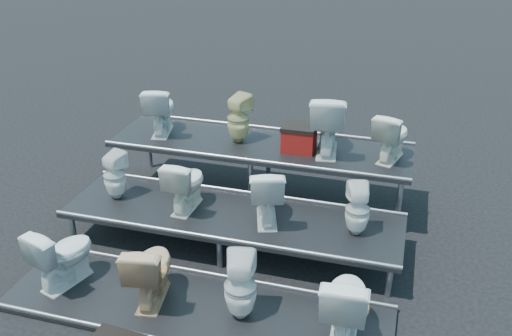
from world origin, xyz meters
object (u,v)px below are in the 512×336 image
(toilet_2, at_px, (240,287))
(toilet_4, at_px, (115,175))
(toilet_5, at_px, (185,184))
(toilet_8, at_px, (160,110))
(toilet_3, at_px, (345,303))
(toilet_7, at_px, (358,210))
(toilet_10, at_px, (328,123))
(toilet_11, at_px, (392,136))
(toilet_1, at_px, (150,270))
(toilet_9, at_px, (238,118))
(toilet_0, at_px, (63,254))
(red_crate, at_px, (299,140))
(toilet_6, at_px, (266,193))

(toilet_2, height_order, toilet_4, toilet_4)
(toilet_5, height_order, toilet_8, toilet_8)
(toilet_3, bearing_deg, toilet_5, -33.08)
(toilet_7, distance_m, toilet_10, 1.52)
(toilet_2, bearing_deg, toilet_11, -127.39)
(toilet_8, bearing_deg, toilet_1, 98.71)
(toilet_1, xyz_separation_m, toilet_5, (-0.11, 1.30, 0.36))
(toilet_7, bearing_deg, toilet_8, -38.07)
(toilet_2, relative_size, toilet_4, 1.18)
(toilet_9, bearing_deg, toilet_11, -157.99)
(toilet_0, xyz_separation_m, red_crate, (2.12, 2.54, 0.58))
(toilet_7, xyz_separation_m, toilet_10, (-0.60, 1.30, 0.50))
(toilet_9, bearing_deg, toilet_6, 142.25)
(toilet_7, xyz_separation_m, toilet_11, (0.25, 1.30, 0.41))
(toilet_1, height_order, toilet_4, toilet_4)
(toilet_2, relative_size, toilet_7, 1.19)
(toilet_2, distance_m, toilet_10, 2.76)
(toilet_9, height_order, toilet_11, toilet_9)
(toilet_1, xyz_separation_m, red_crate, (1.06, 2.54, 0.58))
(toilet_4, distance_m, red_crate, 2.49)
(toilet_0, relative_size, toilet_7, 1.18)
(toilet_4, bearing_deg, toilet_10, -136.90)
(toilet_4, bearing_deg, toilet_8, -77.83)
(toilet_3, bearing_deg, toilet_6, -50.90)
(toilet_2, distance_m, toilet_7, 1.68)
(toilet_0, height_order, toilet_5, toilet_5)
(toilet_0, height_order, toilet_9, toilet_9)
(toilet_3, distance_m, toilet_9, 3.31)
(toilet_1, bearing_deg, toilet_10, -127.67)
(toilet_1, relative_size, toilet_9, 1.10)
(toilet_1, relative_size, toilet_4, 1.20)
(toilet_0, distance_m, toilet_6, 2.41)
(toilet_3, height_order, toilet_6, toilet_6)
(toilet_5, distance_m, toilet_9, 1.39)
(toilet_7, bearing_deg, toilet_6, -14.83)
(toilet_3, relative_size, toilet_9, 1.19)
(toilet_3, bearing_deg, red_crate, -70.41)
(toilet_2, xyz_separation_m, toilet_7, (1.01, 1.30, 0.34))
(toilet_8, bearing_deg, toilet_10, 167.57)
(toilet_1, bearing_deg, toilet_0, -8.93)
(toilet_1, relative_size, toilet_10, 0.91)
(toilet_10, bearing_deg, toilet_2, 73.77)
(toilet_3, distance_m, toilet_6, 1.77)
(toilet_0, height_order, toilet_6, toilet_6)
(toilet_3, height_order, toilet_11, toilet_11)
(toilet_3, height_order, toilet_8, toilet_8)
(toilet_11, xyz_separation_m, red_crate, (-1.22, -0.06, -0.17))
(toilet_2, height_order, toilet_10, toilet_10)
(toilet_6, distance_m, toilet_9, 1.55)
(toilet_10, height_order, toilet_11, toilet_10)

